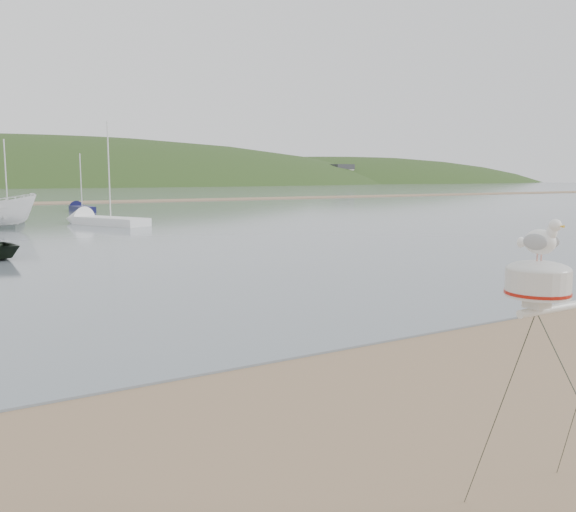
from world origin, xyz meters
TOP-DOWN VIEW (x-y plane):
  - sailboat_white_near at (8.42, 35.96)m, footprint 4.66×7.23m
  - sailboat_blue_far at (11.07, 51.62)m, footprint 1.47×5.47m
  - sailboat_dark_mid at (4.39, 41.73)m, footprint 3.00×6.20m

SIDE VIEW (x-z plane):
  - sailboat_white_near at x=8.42m, z-range -3.26..3.87m
  - sailboat_dark_mid at x=4.39m, z-range -2.71..3.31m
  - sailboat_blue_far at x=11.07m, z-range -2.43..3.03m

